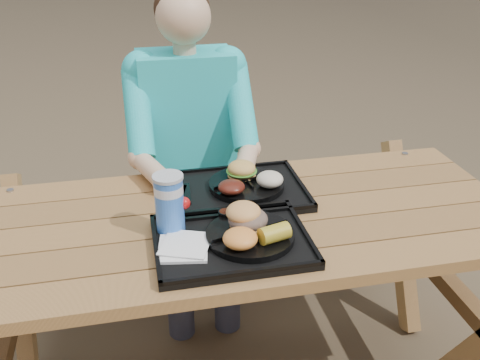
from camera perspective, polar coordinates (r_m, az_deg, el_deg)
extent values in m
cube|color=black|center=(1.57, -0.92, -6.65)|extent=(0.45, 0.35, 0.02)
cube|color=black|center=(1.84, -0.15, -1.27)|extent=(0.45, 0.35, 0.02)
cylinder|color=black|center=(1.57, 1.10, -5.90)|extent=(0.26, 0.26, 0.02)
cylinder|color=black|center=(1.84, 0.70, -0.49)|extent=(0.26, 0.26, 0.02)
cube|color=white|center=(1.53, -6.11, -7.16)|extent=(0.16, 0.16, 0.02)
cylinder|color=blue|center=(1.58, -7.53, -2.61)|extent=(0.08, 0.08, 0.17)
cylinder|color=#340F05|center=(1.66, -1.50, -3.77)|extent=(0.05, 0.05, 0.03)
cylinder|color=yellow|center=(1.68, 0.45, -3.40)|extent=(0.05, 0.05, 0.03)
ellipsoid|color=#FFA143|center=(1.49, 0.02, -6.25)|extent=(0.10, 0.10, 0.05)
cube|color=black|center=(1.81, -5.73, -1.44)|extent=(0.04, 0.15, 0.01)
ellipsoid|color=#551A11|center=(1.76, -0.92, -0.75)|extent=(0.09, 0.09, 0.04)
ellipsoid|color=beige|center=(1.80, 3.20, 0.08)|extent=(0.09, 0.09, 0.05)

